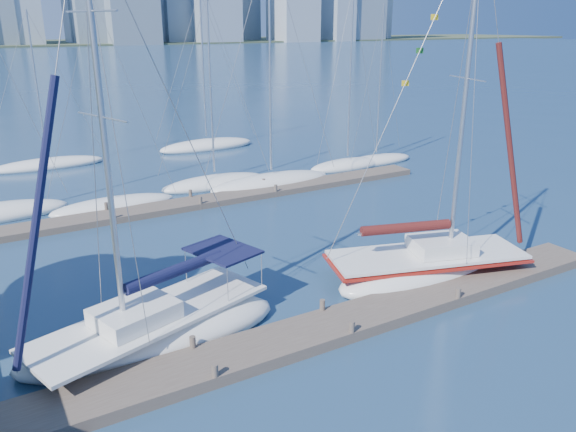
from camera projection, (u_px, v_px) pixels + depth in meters
ground at (336, 330)px, 19.86m from camera, size 700.00×700.00×0.00m
near_dock at (336, 325)px, 19.79m from camera, size 26.00×2.00×0.40m
far_dock at (211, 200)px, 33.82m from camera, size 30.00×1.80×0.36m
sailboat_navy at (152, 315)px, 18.78m from camera, size 9.40×5.46×13.93m
sailboat_maroon at (428, 251)px, 23.79m from camera, size 9.39×5.37×14.82m
bg_boat_1 at (114, 205)px, 32.70m from camera, size 7.47×4.40×12.16m
bg_boat_2 at (215, 183)px, 37.27m from camera, size 7.61×4.58×12.20m
bg_boat_3 at (271, 182)px, 37.31m from camera, size 9.08×4.89×15.45m
bg_boat_4 at (347, 165)px, 41.97m from camera, size 6.72×3.39×13.33m
bg_boat_5 at (376, 160)px, 43.43m from camera, size 6.87×3.78×11.93m
bg_boat_6 at (48, 164)px, 42.15m from camera, size 8.24×2.67×11.53m
bg_boat_7 at (207, 146)px, 48.44m from camera, size 8.79×4.70×13.15m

